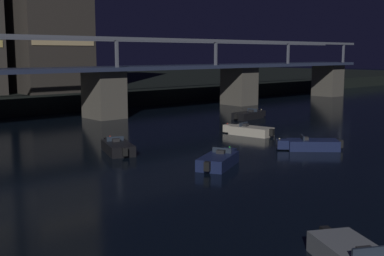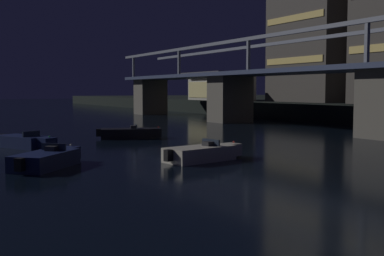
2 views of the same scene
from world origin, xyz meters
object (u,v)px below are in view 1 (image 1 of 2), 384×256
at_px(speedboat_mid_center, 249,115).
at_px(speedboat_mid_right, 249,131).
at_px(speedboat_mid_left, 219,160).
at_px(speedboat_near_center, 310,145).
at_px(river_bridge, 104,83).
at_px(speedboat_far_left, 117,147).

xyz_separation_m(speedboat_mid_center, speedboat_mid_right, (-8.73, -7.85, 0.00)).
height_order(speedboat_mid_left, speedboat_mid_center, same).
bearing_deg(speedboat_near_center, speedboat_mid_left, 175.67).
distance_m(river_bridge, speedboat_mid_left, 28.23).
relative_size(speedboat_near_center, speedboat_mid_left, 0.90).
relative_size(speedboat_mid_center, speedboat_far_left, 1.02).
xyz_separation_m(speedboat_near_center, speedboat_far_left, (-12.04, 9.21, 0.00)).
bearing_deg(speedboat_mid_right, river_bridge, 100.16).
bearing_deg(speedboat_far_left, river_bridge, 60.92).
relative_size(speedboat_mid_left, speedboat_mid_center, 0.94).
xyz_separation_m(speedboat_mid_left, speedboat_mid_right, (11.17, 7.29, 0.00)).
relative_size(river_bridge, speedboat_far_left, 19.29).
bearing_deg(river_bridge, speedboat_mid_left, -105.87).
xyz_separation_m(river_bridge, speedboat_mid_center, (12.25, -11.79, -3.73)).
distance_m(speedboat_mid_right, speedboat_far_left, 13.82).
relative_size(speedboat_near_center, speedboat_mid_center, 0.85).
xyz_separation_m(speedboat_mid_left, speedboat_far_left, (-2.59, 8.49, 0.00)).
bearing_deg(speedboat_near_center, speedboat_far_left, 142.60).
relative_size(speedboat_mid_left, speedboat_mid_right, 0.94).
bearing_deg(speedboat_mid_left, river_bridge, 74.13).
bearing_deg(speedboat_mid_right, speedboat_far_left, 175.00).
distance_m(river_bridge, speedboat_near_center, 27.94).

